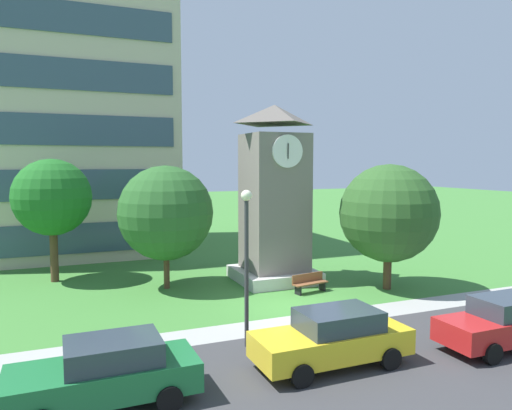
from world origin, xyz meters
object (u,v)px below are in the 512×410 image
tree_near_tower (52,198)px  tree_by_building (166,213)px  park_bench (309,283)px  parked_car_yellow (333,337)px  parked_car_red (505,322)px  parked_car_green (106,372)px  tree_streetside (389,213)px  clock_tower (274,204)px  street_lamp (246,249)px

tree_near_tower → tree_by_building: bearing=-34.8°
park_bench → parked_car_yellow: bearing=-113.7°
parked_car_red → tree_by_building: bearing=126.8°
tree_near_tower → parked_car_green: tree_near_tower is taller
park_bench → tree_streetside: bearing=-12.8°
parked_car_green → parked_car_yellow: 6.53m
tree_streetside → clock_tower: bearing=140.6°
clock_tower → tree_near_tower: clock_tower is taller
park_bench → parked_car_green: 12.34m
park_bench → parked_car_green: (-9.83, -7.46, 0.40)m
clock_tower → parked_car_yellow: (-2.71, -10.25, -3.11)m
parked_car_green → tree_by_building: bearing=70.7°
tree_streetside → parked_car_red: (-1.07, -7.58, -2.83)m
clock_tower → tree_by_building: size_ratio=1.51×
parked_car_green → parked_car_yellow: size_ratio=0.98×
parked_car_red → tree_near_tower: bearing=132.2°
tree_by_building → parked_car_green: bearing=-109.3°
clock_tower → park_bench: clock_tower is taller
parked_car_yellow → parked_car_red: (6.02, -0.92, -0.00)m
tree_streetside → parked_car_red: tree_streetside is taller
tree_streetside → tree_by_building: bearing=157.1°
tree_near_tower → parked_car_red: (13.84, -15.25, -3.47)m
tree_by_building → parked_car_yellow: bearing=-75.6°
parked_car_green → parked_car_red: bearing=-4.5°
street_lamp → parked_car_red: street_lamp is taller
street_lamp → parked_car_red: bearing=-22.8°
park_bench → tree_near_tower: 13.61m
tree_by_building → tree_near_tower: bearing=145.2°
clock_tower → parked_car_red: (3.30, -11.17, -3.12)m
street_lamp → tree_near_tower: (-5.97, 11.94, 1.04)m
tree_near_tower → parked_car_green: 14.74m
parked_car_green → park_bench: bearing=37.2°
tree_near_tower → parked_car_green: bearing=-84.8°
clock_tower → tree_near_tower: 11.31m
park_bench → tree_near_tower: bearing=148.5°
street_lamp → tree_near_tower: size_ratio=0.83×
park_bench → street_lamp: street_lamp is taller
tree_streetside → parked_car_green: tree_streetside is taller
street_lamp → parked_car_green: size_ratio=1.12×
park_bench → parked_car_yellow: parked_car_yellow is taller
street_lamp → parked_car_yellow: 3.88m
tree_streetside → parked_car_green: 15.39m
tree_streetside → parked_car_yellow: size_ratio=1.27×
tree_by_building → parked_car_green: tree_by_building is taller
parked_car_red → street_lamp: bearing=157.2°
clock_tower → street_lamp: (-4.57, -7.86, -0.69)m
tree_streetside → parked_car_yellow: (-7.09, -6.65, -2.82)m
tree_streetside → parked_car_green: size_ratio=1.30×
tree_near_tower → street_lamp: bearing=-63.4°
parked_car_green → parked_car_yellow: same height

